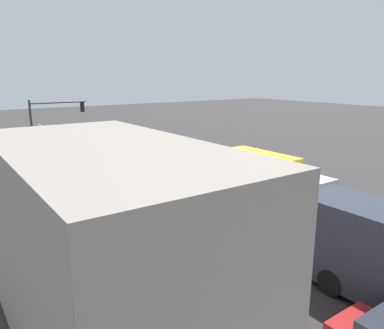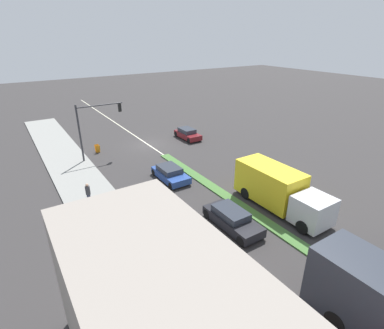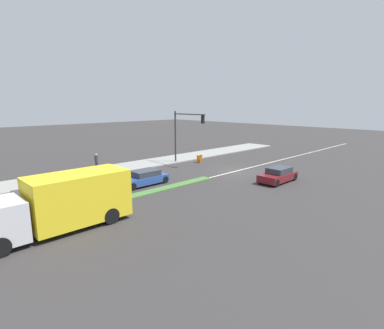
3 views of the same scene
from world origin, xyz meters
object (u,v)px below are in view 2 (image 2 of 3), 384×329
Objects in this scene: sedan_maroon at (188,134)px; sedan_dark at (232,219)px; warning_aframe_sign at (97,149)px; traffic_signal_main at (93,122)px; coupe_blue at (170,173)px; delivery_truck at (278,189)px; pedestrian at (88,193)px.

sedan_maroon is 0.87× the size of sedan_dark.
sedan_dark reaches higher than warning_aframe_sign.
traffic_signal_main is 11.62m from sedan_maroon.
sedan_dark reaches higher than coupe_blue.
traffic_signal_main is 9.62m from coupe_blue.
sedan_dark is at bearing 1.99° from delivery_truck.
sedan_dark is (-3.92, 16.48, -3.29)m from traffic_signal_main.
delivery_truck is at bearing 118.22° from coupe_blue.
warning_aframe_sign is 0.22× the size of sedan_maroon.
warning_aframe_sign is 19.82m from delivery_truck.
delivery_truck is 4.49m from sedan_dark.
delivery_truck reaches higher than sedan_dark.
traffic_signal_main is 3.97m from warning_aframe_sign.
coupe_blue is at bearing 115.77° from traffic_signal_main.
traffic_signal_main is at bearing -64.23° from coupe_blue.
sedan_dark is at bearing 67.04° from sedan_maroon.
delivery_truck is at bearing -178.01° from sedan_dark.
delivery_truck reaches higher than coupe_blue.
sedan_maroon is (-7.20, -8.64, 0.02)m from coupe_blue.
pedestrian is 1.99× the size of warning_aframe_sign.
delivery_truck is 17.09m from sedan_maroon.
coupe_blue is 0.90× the size of sedan_dark.
sedan_dark is (0.00, 8.35, 0.04)m from coupe_blue.
delivery_truck is at bearing 146.26° from pedestrian.
coupe_blue is at bearing -90.00° from sedan_dark.
sedan_dark reaches higher than sedan_maroon.
traffic_signal_main is at bearing 74.34° from warning_aframe_sign.
delivery_truck is (-8.32, 16.33, -2.43)m from traffic_signal_main.
pedestrian is at bearing 69.39° from traffic_signal_main.
traffic_signal_main is at bearing -110.61° from pedestrian.
traffic_signal_main is 1.27× the size of sedan_dark.
traffic_signal_main reaches higher than coupe_blue.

